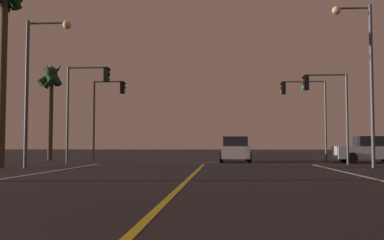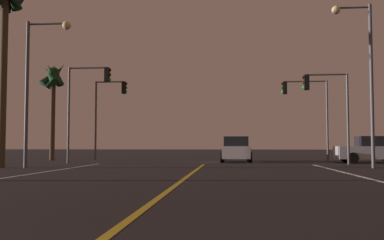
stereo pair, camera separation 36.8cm
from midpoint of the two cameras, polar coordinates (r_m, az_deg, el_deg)
lane_center_divider at (r=10.81m, az=-3.32°, el=-9.45°), size 0.16×30.39×0.01m
car_crossing_side at (r=30.18m, az=21.89°, el=-3.65°), size 4.30×2.02×1.70m
car_ahead_far at (r=29.68m, az=5.27°, el=-3.88°), size 2.02×4.30×1.70m
traffic_light_near_right at (r=27.13m, az=16.63°, el=2.84°), size 2.69×0.36×5.37m
traffic_light_near_left at (r=27.92m, az=-13.88°, el=3.50°), size 2.75×0.36×6.00m
traffic_light_far_right at (r=32.48m, az=14.09°, el=2.35°), size 3.29×0.36×5.76m
traffic_light_far_left at (r=33.19m, az=-11.16°, el=2.29°), size 2.45×0.36×5.91m
street_lamp_left_mid at (r=23.45m, az=-19.88°, el=5.83°), size 2.33×0.44×7.44m
street_lamp_right_far at (r=23.90m, az=20.95°, el=6.76°), size 1.99×0.44×8.30m
palm_tree_left_mid at (r=25.00m, az=-23.62°, el=12.99°), size 2.23×2.21×10.06m
palm_tree_left_far at (r=34.31m, az=-18.17°, el=4.74°), size 2.22×2.21×7.39m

